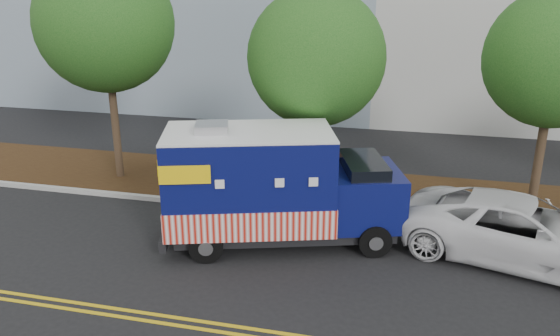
# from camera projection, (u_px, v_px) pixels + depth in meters

# --- Properties ---
(ground) EXTENTS (120.00, 120.00, 0.00)m
(ground) POSITION_uv_depth(u_px,v_px,m) (263.00, 232.00, 15.51)
(ground) COLOR black
(ground) RESTS_ON ground
(curb) EXTENTS (120.00, 0.18, 0.15)m
(curb) POSITION_uv_depth(u_px,v_px,m) (275.00, 210.00, 16.77)
(curb) COLOR #9E9E99
(curb) RESTS_ON ground
(mulch_strip) EXTENTS (120.00, 4.00, 0.15)m
(mulch_strip) POSITION_uv_depth(u_px,v_px,m) (290.00, 186.00, 18.69)
(mulch_strip) COLOR black
(mulch_strip) RESTS_ON ground
(centerline_near) EXTENTS (120.00, 0.10, 0.01)m
(centerline_near) POSITION_uv_depth(u_px,v_px,m) (207.00, 322.00, 11.42)
(centerline_near) COLOR gold
(centerline_near) RESTS_ON ground
(centerline_far) EXTENTS (120.00, 0.10, 0.01)m
(centerline_far) POSITION_uv_depth(u_px,v_px,m) (202.00, 329.00, 11.19)
(centerline_far) COLOR gold
(centerline_far) RESTS_ON ground
(tree_a) EXTENTS (4.51, 4.51, 7.69)m
(tree_a) POSITION_uv_depth(u_px,v_px,m) (105.00, 23.00, 17.75)
(tree_a) COLOR #38281C
(tree_a) RESTS_ON ground
(tree_b) EXTENTS (4.14, 4.14, 6.66)m
(tree_b) POSITION_uv_depth(u_px,v_px,m) (316.00, 58.00, 16.25)
(tree_b) COLOR #38281C
(tree_b) RESTS_ON ground
(tree_c) EXTENTS (3.89, 3.89, 6.68)m
(tree_c) POSITION_uv_depth(u_px,v_px,m) (555.00, 59.00, 15.02)
(tree_c) COLOR #38281C
(tree_c) RESTS_ON ground
(sign_post) EXTENTS (0.06, 0.06, 2.40)m
(sign_post) POSITION_uv_depth(u_px,v_px,m) (246.00, 166.00, 17.23)
(sign_post) COLOR #473828
(sign_post) RESTS_ON ground
(food_truck) EXTENTS (6.73, 4.08, 3.35)m
(food_truck) POSITION_uv_depth(u_px,v_px,m) (270.00, 189.00, 14.49)
(food_truck) COLOR black
(food_truck) RESTS_ON ground
(white_car) EXTENTS (6.36, 4.17, 1.63)m
(white_car) POSITION_uv_depth(u_px,v_px,m) (521.00, 231.00, 13.72)
(white_car) COLOR silver
(white_car) RESTS_ON ground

